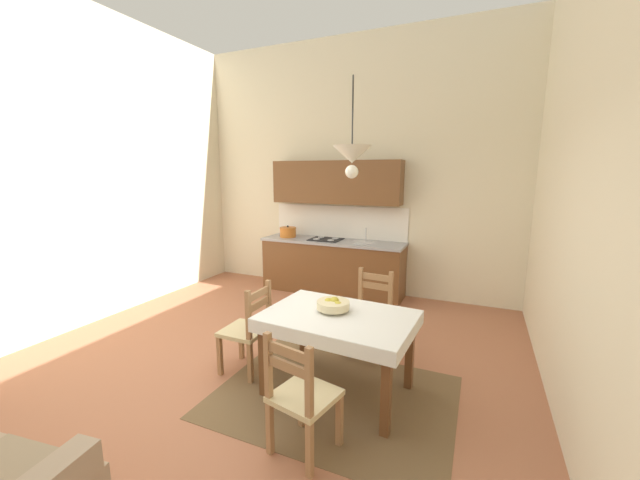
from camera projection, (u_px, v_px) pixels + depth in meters
name	position (u px, v px, depth m)	size (l,w,h in m)	color
ground_plane	(251.00, 377.00, 3.73)	(5.99, 6.63, 0.10)	#AD6B4C
wall_back	(352.00, 168.00, 6.11)	(5.99, 0.12, 4.16)	beige
wall_left	(55.00, 166.00, 4.43)	(0.12, 6.63, 4.16)	beige
wall_right	(615.00, 160.00, 2.25)	(0.12, 6.63, 4.16)	beige
area_rug	(334.00, 396.00, 3.31)	(2.10, 1.60, 0.01)	brown
kitchen_cabinetry	(333.00, 242.00, 6.11)	(2.40, 0.63, 2.20)	brown
dining_table	(338.00, 328.00, 3.29)	(1.38, 0.99, 0.75)	brown
dining_chair_kitchen_side	(370.00, 315.00, 4.07)	(0.46, 0.46, 0.93)	#D1BC89
dining_chair_tv_side	(248.00, 330.00, 3.67)	(0.42, 0.42, 0.93)	#D1BC89
dining_chair_camera_side	(301.00, 397.00, 2.57)	(0.50, 0.50, 0.93)	#D1BC89
fruit_bowl	(333.00, 305.00, 3.34)	(0.30, 0.30, 0.12)	beige
pendant_lamp	(352.00, 156.00, 2.97)	(0.32, 0.32, 0.80)	black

